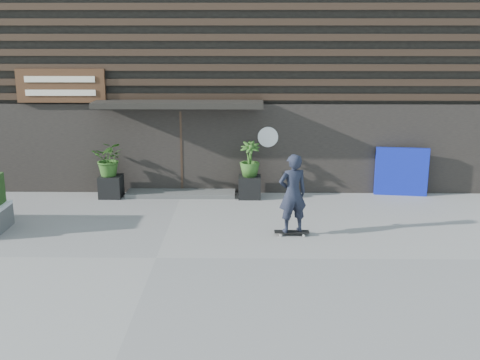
{
  "coord_description": "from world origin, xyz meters",
  "views": [
    {
      "loc": [
        1.84,
        -11.05,
        4.5
      ],
      "look_at": [
        1.67,
        2.06,
        1.1
      ],
      "focal_mm": 43.9,
      "sensor_mm": 36.0,
      "label": 1
    }
  ],
  "objects_px": {
    "skateboarder": "(293,194)",
    "planter_pot_right": "(250,187)",
    "blue_tarp": "(401,172)",
    "planter_pot_left": "(111,186)"
  },
  "relations": [
    {
      "from": "planter_pot_right",
      "to": "blue_tarp",
      "type": "relative_size",
      "value": 0.42
    },
    {
      "from": "skateboarder",
      "to": "blue_tarp",
      "type": "bearing_deg",
      "value": 45.67
    },
    {
      "from": "planter_pot_left",
      "to": "planter_pot_right",
      "type": "distance_m",
      "value": 3.8
    },
    {
      "from": "planter_pot_left",
      "to": "planter_pot_right",
      "type": "bearing_deg",
      "value": 0.0
    },
    {
      "from": "skateboarder",
      "to": "planter_pot_right",
      "type": "bearing_deg",
      "value": 107.22
    },
    {
      "from": "skateboarder",
      "to": "planter_pot_left",
      "type": "bearing_deg",
      "value": 147.44
    },
    {
      "from": "planter_pot_left",
      "to": "blue_tarp",
      "type": "height_order",
      "value": "blue_tarp"
    },
    {
      "from": "planter_pot_right",
      "to": "blue_tarp",
      "type": "xyz_separation_m",
      "value": [
        4.19,
        0.3,
        0.37
      ]
    },
    {
      "from": "blue_tarp",
      "to": "skateboarder",
      "type": "distance_m",
      "value": 4.66
    },
    {
      "from": "planter_pot_left",
      "to": "blue_tarp",
      "type": "bearing_deg",
      "value": 2.15
    }
  ]
}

